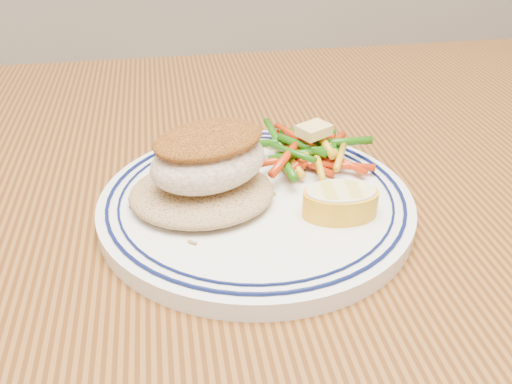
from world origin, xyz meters
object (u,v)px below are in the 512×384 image
object	(u,v)px
dining_table	(225,321)
lemon_wedge	(340,201)
plate	(256,203)
vegetable_pile	(308,149)
fish_fillet	(209,156)
rice_pilaf	(202,189)

from	to	relation	value
dining_table	lemon_wedge	world-z (taller)	lemon_wedge
dining_table	plate	distance (m)	0.11
dining_table	plate	size ratio (longest dim) A/B	5.82
vegetable_pile	lemon_wedge	world-z (taller)	vegetable_pile
fish_fillet	vegetable_pile	xyz separation A→B (m)	(0.09, 0.05, -0.03)
dining_table	rice_pilaf	size ratio (longest dim) A/B	12.82
plate	lemon_wedge	bearing A→B (deg)	-31.47
rice_pilaf	fish_fillet	size ratio (longest dim) A/B	1.02
rice_pilaf	fish_fillet	xyz separation A→B (m)	(0.01, 0.00, 0.03)
rice_pilaf	lemon_wedge	xyz separation A→B (m)	(0.10, -0.04, 0.00)
vegetable_pile	lemon_wedge	distance (m)	0.09
fish_fillet	dining_table	bearing A→B (deg)	-76.35
fish_fillet	lemon_wedge	world-z (taller)	fish_fillet
dining_table	fish_fillet	xyz separation A→B (m)	(-0.01, 0.02, 0.15)
dining_table	fish_fillet	bearing A→B (deg)	103.65
rice_pilaf	dining_table	bearing A→B (deg)	-61.23
rice_pilaf	vegetable_pile	world-z (taller)	vegetable_pile
rice_pilaf	fish_fillet	world-z (taller)	fish_fillet
fish_fillet	vegetable_pile	bearing A→B (deg)	27.73
plate	vegetable_pile	size ratio (longest dim) A/B	2.38
plate	vegetable_pile	xyz separation A→B (m)	(0.06, 0.05, 0.02)
plate	lemon_wedge	size ratio (longest dim) A/B	4.17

